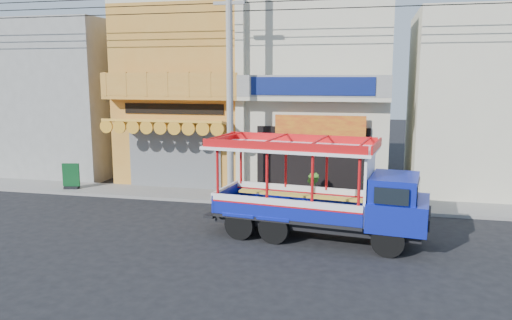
{
  "coord_description": "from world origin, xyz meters",
  "views": [
    {
      "loc": [
        4.26,
        -15.1,
        4.91
      ],
      "look_at": [
        0.21,
        2.5,
        1.89
      ],
      "focal_mm": 35.0,
      "sensor_mm": 36.0,
      "label": 1
    }
  ],
  "objects_px": {
    "utility_pole": "(233,73)",
    "green_sign": "(71,178)",
    "songthaew_truck": "(332,193)",
    "potted_plant_c": "(368,189)",
    "potted_plant_b": "(313,186)"
  },
  "relations": [
    {
      "from": "utility_pole",
      "to": "green_sign",
      "type": "relative_size",
      "value": 25.3
    },
    {
      "from": "green_sign",
      "to": "songthaew_truck",
      "type": "bearing_deg",
      "value": -19.55
    },
    {
      "from": "songthaew_truck",
      "to": "potted_plant_c",
      "type": "xyz_separation_m",
      "value": [
        1.04,
        4.54,
        -0.84
      ]
    },
    {
      "from": "songthaew_truck",
      "to": "green_sign",
      "type": "height_order",
      "value": "songthaew_truck"
    },
    {
      "from": "songthaew_truck",
      "to": "potted_plant_b",
      "type": "relative_size",
      "value": 6.46
    },
    {
      "from": "songthaew_truck",
      "to": "potted_plant_b",
      "type": "xyz_separation_m",
      "value": [
        -1.09,
        4.5,
        -0.83
      ]
    },
    {
      "from": "songthaew_truck",
      "to": "potted_plant_b",
      "type": "height_order",
      "value": "songthaew_truck"
    },
    {
      "from": "potted_plant_b",
      "to": "utility_pole",
      "type": "bearing_deg",
      "value": 65.67
    },
    {
      "from": "utility_pole",
      "to": "songthaew_truck",
      "type": "height_order",
      "value": "utility_pole"
    },
    {
      "from": "green_sign",
      "to": "potted_plant_b",
      "type": "bearing_deg",
      "value": 2.29
    },
    {
      "from": "potted_plant_b",
      "to": "potted_plant_c",
      "type": "relative_size",
      "value": 1.01
    },
    {
      "from": "potted_plant_b",
      "to": "green_sign",
      "type": "bearing_deg",
      "value": 53.06
    },
    {
      "from": "songthaew_truck",
      "to": "utility_pole",
      "type": "bearing_deg",
      "value": 137.73
    },
    {
      "from": "songthaew_truck",
      "to": "green_sign",
      "type": "xyz_separation_m",
      "value": [
        -11.49,
        4.08,
        -0.9
      ]
    },
    {
      "from": "utility_pole",
      "to": "potted_plant_c",
      "type": "bearing_deg",
      "value": 9.29
    }
  ]
}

